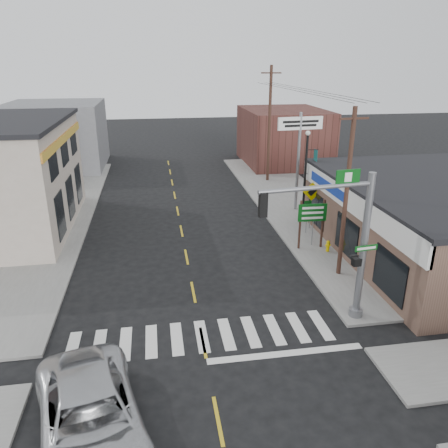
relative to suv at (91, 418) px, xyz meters
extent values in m
plane|color=black|center=(3.69, 4.17, -0.85)|extent=(140.00, 140.00, 0.00)
cube|color=slate|center=(12.69, 17.17, -0.79)|extent=(6.00, 38.00, 0.13)
cube|color=slate|center=(-5.31, 17.17, -0.79)|extent=(6.00, 38.00, 0.13)
cube|color=gold|center=(3.69, 12.17, -0.85)|extent=(0.12, 56.00, 0.01)
cube|color=silver|center=(3.69, 4.57, -0.85)|extent=(11.00, 2.20, 0.01)
cube|color=#512B25|center=(15.69, 34.17, 1.95)|extent=(8.00, 10.00, 5.60)
cube|color=slate|center=(-7.31, 36.17, 2.35)|extent=(9.00, 10.00, 6.40)
imported|color=#B5B7BA|center=(0.00, 0.00, 0.00)|extent=(4.18, 6.62, 1.70)
cylinder|color=gray|center=(10.33, 4.86, 2.41)|extent=(0.29, 0.29, 6.26)
cylinder|color=gray|center=(8.03, 4.86, 5.12)|extent=(4.59, 0.17, 0.17)
cube|color=black|center=(5.94, 4.86, 4.65)|extent=(0.29, 0.23, 0.94)
cube|color=#094812|center=(10.33, 4.64, 2.51)|extent=(0.99, 0.04, 0.23)
cube|color=#094812|center=(9.29, 4.86, 5.43)|extent=(0.99, 0.05, 0.57)
cube|color=black|center=(10.08, 4.81, 1.83)|extent=(0.33, 0.27, 0.33)
cube|color=#41281E|center=(10.18, 12.05, 0.72)|extent=(0.10, 0.10, 2.89)
cube|color=#41281E|center=(11.52, 12.05, 0.72)|extent=(0.10, 0.10, 2.89)
cube|color=#0F4B1F|center=(10.85, 11.99, 1.44)|extent=(1.65, 0.05, 1.03)
cylinder|color=#E3BF00|center=(11.67, 11.37, -0.46)|extent=(0.19, 0.19, 0.52)
sphere|color=#E3BF00|center=(11.67, 11.37, -0.17)|extent=(0.21, 0.21, 0.21)
cylinder|color=gray|center=(11.89, 15.00, 0.69)|extent=(0.07, 0.07, 2.82)
cube|color=#D0B501|center=(11.89, 14.97, 1.76)|extent=(1.20, 0.03, 1.20)
cylinder|color=black|center=(11.89, 16.44, 2.19)|extent=(0.16, 0.16, 5.83)
sphere|color=silver|center=(11.89, 16.44, 5.17)|extent=(0.31, 0.31, 0.31)
cube|color=#13504F|center=(12.50, 16.44, 3.32)|extent=(0.02, 0.62, 1.57)
cylinder|color=gray|center=(12.20, 18.89, 2.73)|extent=(0.20, 0.20, 6.90)
cube|color=white|center=(12.20, 18.89, 5.45)|extent=(3.25, 0.18, 0.86)
cylinder|color=black|center=(13.93, 9.17, 0.83)|extent=(0.19, 0.19, 3.11)
ellipsoid|color=#173419|center=(13.65, 7.98, -0.24)|extent=(1.28, 1.28, 0.96)
ellipsoid|color=black|center=(14.50, 13.27, -0.29)|extent=(1.14, 1.14, 0.85)
cylinder|color=#40271C|center=(11.19, 8.69, 3.43)|extent=(0.22, 0.22, 8.30)
cube|color=#40271C|center=(11.19, 8.69, 7.04)|extent=(1.44, 0.09, 0.09)
cylinder|color=#47361E|center=(12.25, 27.18, 4.19)|extent=(0.26, 0.26, 9.83)
cube|color=#47361E|center=(12.25, 27.18, 8.47)|extent=(1.71, 0.11, 0.11)
camera|label=1|loc=(2.20, -10.12, 9.54)|focal=35.00mm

